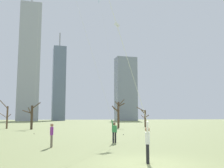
% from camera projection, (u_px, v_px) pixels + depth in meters
% --- Properties ---
extents(ground_plane, '(400.00, 400.00, 0.00)m').
position_uv_depth(ground_plane, '(148.00, 164.00, 11.62)').
color(ground_plane, '#848E56').
extents(kite_flyer_midfield_right_orange, '(7.18, 4.72, 17.87)m').
position_uv_depth(kite_flyer_midfield_right_orange, '(100.00, 83.00, 20.29)').
color(kite_flyer_midfield_right_orange, black).
rests_on(kite_flyer_midfield_right_orange, ground).
extents(kite_flyer_foreground_right_red, '(7.74, 8.37, 14.08)m').
position_uv_depth(kite_flyer_foreground_right_red, '(130.00, 86.00, 10.37)').
color(kite_flyer_foreground_right_red, black).
rests_on(kite_flyer_foreground_right_red, ground).
extents(bystander_watching_nearby, '(0.25, 0.51, 1.62)m').
position_uv_depth(bystander_watching_nearby, '(52.00, 134.00, 18.03)').
color(bystander_watching_nearby, '#726656').
rests_on(bystander_watching_nearby, ground).
extents(distant_kite_drifting_right_white, '(6.31, 2.98, 15.04)m').
position_uv_depth(distant_kite_drifting_right_white, '(120.00, 36.00, 35.90)').
color(distant_kite_drifting_right_white, white).
rests_on(distant_kite_drifting_right_white, ground).
extents(distant_kite_low_near_trees_purple, '(0.23, 4.78, 16.70)m').
position_uv_depth(distant_kite_low_near_trees_purple, '(39.00, 13.00, 30.16)').
color(distant_kite_low_near_trees_purple, purple).
rests_on(distant_kite_low_near_trees_purple, ground).
extents(distant_kite_high_overhead_teal, '(4.02, 1.82, 17.05)m').
position_uv_depth(distant_kite_high_overhead_teal, '(101.00, 6.00, 30.21)').
color(distant_kite_high_overhead_teal, teal).
rests_on(distant_kite_high_overhead_teal, ground).
extents(bare_tree_right_of_center, '(2.51, 2.01, 5.43)m').
position_uv_depth(bare_tree_right_of_center, '(118.00, 113.00, 50.88)').
color(bare_tree_right_of_center, '#4C3828').
rests_on(bare_tree_right_of_center, ground).
extents(bare_tree_center, '(2.96, 1.90, 4.51)m').
position_uv_depth(bare_tree_center, '(32.00, 116.00, 43.97)').
color(bare_tree_center, '#423326').
rests_on(bare_tree_center, ground).
extents(bare_tree_rightmost, '(2.01, 1.58, 5.07)m').
position_uv_depth(bare_tree_rightmost, '(7.00, 116.00, 46.69)').
color(bare_tree_rightmost, brown).
rests_on(bare_tree_rightmost, ground).
extents(bare_tree_left_of_center, '(2.36, 3.21, 4.24)m').
position_uv_depth(bare_tree_left_of_center, '(145.00, 117.00, 55.16)').
color(bare_tree_left_of_center, brown).
rests_on(bare_tree_left_of_center, ground).
extents(skyline_mid_tower_left, '(11.98, 7.81, 36.99)m').
position_uv_depth(skyline_mid_tower_left, '(126.00, 89.00, 153.15)').
color(skyline_mid_tower_left, gray).
rests_on(skyline_mid_tower_left, ground).
extents(skyline_slender_spire, '(10.99, 9.24, 69.29)m').
position_uv_depth(skyline_slender_spire, '(29.00, 61.00, 138.86)').
color(skyline_slender_spire, '#9EA3AD').
rests_on(skyline_slender_spire, ground).
extents(skyline_tall_tower, '(7.39, 11.28, 53.44)m').
position_uv_depth(skyline_tall_tower, '(59.00, 84.00, 156.71)').
color(skyline_tall_tower, slate).
rests_on(skyline_tall_tower, ground).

